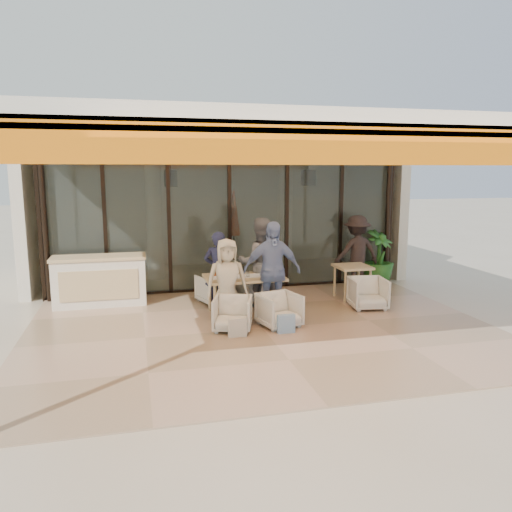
{
  "coord_description": "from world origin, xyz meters",
  "views": [
    {
      "loc": [
        -2.12,
        -8.05,
        2.74
      ],
      "look_at": [
        0.1,
        0.9,
        1.15
      ],
      "focal_mm": 35.0,
      "sensor_mm": 36.0,
      "label": 1
    }
  ],
  "objects_px": {
    "chair_far_left": "(215,287)",
    "diner_periwinkle": "(272,271)",
    "standing_woman": "(357,252)",
    "diner_grey": "(260,263)",
    "diner_cream": "(227,281)",
    "host_counter": "(100,281)",
    "dining_table": "(244,279)",
    "side_table": "(352,270)",
    "chair_far_right": "(254,284)",
    "chair_near_right": "(279,309)",
    "side_chair": "(368,292)",
    "chair_near_left": "(233,312)",
    "potted_palm": "(378,258)",
    "diner_navy": "(219,271)"
  },
  "relations": [
    {
      "from": "chair_far_left",
      "to": "diner_periwinkle",
      "type": "distance_m",
      "value": 1.74
    },
    {
      "from": "diner_periwinkle",
      "to": "standing_woman",
      "type": "relative_size",
      "value": 1.07
    },
    {
      "from": "diner_grey",
      "to": "diner_cream",
      "type": "height_order",
      "value": "diner_grey"
    },
    {
      "from": "diner_cream",
      "to": "standing_woman",
      "type": "xyz_separation_m",
      "value": [
        3.44,
        1.93,
        0.09
      ]
    },
    {
      "from": "host_counter",
      "to": "dining_table",
      "type": "xyz_separation_m",
      "value": [
        2.72,
        -1.25,
        0.16
      ]
    },
    {
      "from": "chair_far_left",
      "to": "side_table",
      "type": "bearing_deg",
      "value": 152.21
    },
    {
      "from": "chair_far_right",
      "to": "diner_periwinkle",
      "type": "relative_size",
      "value": 0.38
    },
    {
      "from": "chair_near_right",
      "to": "side_chair",
      "type": "xyz_separation_m",
      "value": [
        2.05,
        0.7,
        0.02
      ]
    },
    {
      "from": "host_counter",
      "to": "side_table",
      "type": "bearing_deg",
      "value": -8.38
    },
    {
      "from": "chair_far_right",
      "to": "chair_near_left",
      "type": "xyz_separation_m",
      "value": [
        -0.84,
        -1.9,
        -0.02
      ]
    },
    {
      "from": "potted_palm",
      "to": "diner_periwinkle",
      "type": "bearing_deg",
      "value": -146.93
    },
    {
      "from": "diner_navy",
      "to": "diner_cream",
      "type": "height_order",
      "value": "diner_navy"
    },
    {
      "from": "chair_near_left",
      "to": "side_chair",
      "type": "bearing_deg",
      "value": 31.02
    },
    {
      "from": "potted_palm",
      "to": "diner_cream",
      "type": "bearing_deg",
      "value": -152.62
    },
    {
      "from": "dining_table",
      "to": "side_table",
      "type": "relative_size",
      "value": 2.01
    },
    {
      "from": "diner_navy",
      "to": "side_table",
      "type": "distance_m",
      "value": 2.89
    },
    {
      "from": "host_counter",
      "to": "chair_near_right",
      "type": "relative_size",
      "value": 2.76
    },
    {
      "from": "host_counter",
      "to": "chair_far_left",
      "type": "relative_size",
      "value": 2.81
    },
    {
      "from": "chair_far_right",
      "to": "standing_woman",
      "type": "relative_size",
      "value": 0.41
    },
    {
      "from": "chair_near_right",
      "to": "diner_navy",
      "type": "bearing_deg",
      "value": 106.31
    },
    {
      "from": "chair_far_right",
      "to": "chair_near_right",
      "type": "distance_m",
      "value": 1.9
    },
    {
      "from": "dining_table",
      "to": "standing_woman",
      "type": "relative_size",
      "value": 0.87
    },
    {
      "from": "chair_far_right",
      "to": "potted_palm",
      "type": "distance_m",
      "value": 3.36
    },
    {
      "from": "chair_near_left",
      "to": "side_chair",
      "type": "distance_m",
      "value": 2.97
    },
    {
      "from": "chair_near_left",
      "to": "standing_woman",
      "type": "relative_size",
      "value": 0.38
    },
    {
      "from": "chair_near_left",
      "to": "side_chair",
      "type": "relative_size",
      "value": 0.94
    },
    {
      "from": "standing_woman",
      "to": "potted_palm",
      "type": "relative_size",
      "value": 1.29
    },
    {
      "from": "diner_cream",
      "to": "diner_periwinkle",
      "type": "distance_m",
      "value": 0.85
    },
    {
      "from": "dining_table",
      "to": "potted_palm",
      "type": "distance_m",
      "value": 4.05
    },
    {
      "from": "potted_palm",
      "to": "chair_near_left",
      "type": "bearing_deg",
      "value": -147.39
    },
    {
      "from": "dining_table",
      "to": "potted_palm",
      "type": "xyz_separation_m",
      "value": [
        3.69,
        1.67,
        -0.02
      ]
    },
    {
      "from": "diner_cream",
      "to": "potted_palm",
      "type": "height_order",
      "value": "diner_cream"
    },
    {
      "from": "diner_periwinkle",
      "to": "diner_navy",
      "type": "bearing_deg",
      "value": 135.94
    },
    {
      "from": "chair_near_left",
      "to": "side_chair",
      "type": "height_order",
      "value": "side_chair"
    },
    {
      "from": "dining_table",
      "to": "diner_navy",
      "type": "height_order",
      "value": "diner_navy"
    },
    {
      "from": "diner_cream",
      "to": "side_table",
      "type": "bearing_deg",
      "value": 19.65
    },
    {
      "from": "diner_cream",
      "to": "chair_far_right",
      "type": "bearing_deg",
      "value": 60.53
    },
    {
      "from": "chair_near_left",
      "to": "chair_near_right",
      "type": "xyz_separation_m",
      "value": [
        0.84,
        0.0,
        0.01
      ]
    },
    {
      "from": "host_counter",
      "to": "dining_table",
      "type": "bearing_deg",
      "value": -24.81
    },
    {
      "from": "diner_cream",
      "to": "side_table",
      "type": "height_order",
      "value": "diner_cream"
    },
    {
      "from": "chair_near_left",
      "to": "diner_periwinkle",
      "type": "height_order",
      "value": "diner_periwinkle"
    },
    {
      "from": "diner_navy",
      "to": "standing_woman",
      "type": "xyz_separation_m",
      "value": [
        3.44,
        1.03,
        0.07
      ]
    },
    {
      "from": "diner_grey",
      "to": "side_table",
      "type": "xyz_separation_m",
      "value": [
        2.05,
        0.05,
        -0.27
      ]
    },
    {
      "from": "chair_far_left",
      "to": "diner_periwinkle",
      "type": "bearing_deg",
      "value": 102.1
    },
    {
      "from": "potted_palm",
      "to": "side_table",
      "type": "bearing_deg",
      "value": -135.93
    },
    {
      "from": "host_counter",
      "to": "chair_far_right",
      "type": "distance_m",
      "value": 3.16
    },
    {
      "from": "dining_table",
      "to": "diner_navy",
      "type": "bearing_deg",
      "value": 133.02
    },
    {
      "from": "diner_navy",
      "to": "chair_far_right",
      "type": "bearing_deg",
      "value": -133.55
    },
    {
      "from": "chair_far_right",
      "to": "diner_navy",
      "type": "distance_m",
      "value": 1.07
    },
    {
      "from": "chair_near_left",
      "to": "side_table",
      "type": "xyz_separation_m",
      "value": [
        2.89,
        1.45,
        0.31
      ]
    }
  ]
}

